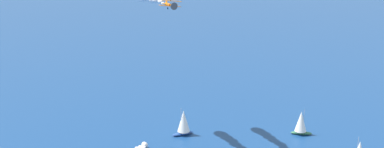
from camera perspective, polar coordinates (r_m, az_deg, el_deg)
sailboat_inshore at (r=189.39m, az=-1.06°, el=-6.04°), size 9.65×6.24×11.99m
sailboat_trailing at (r=195.18m, az=13.40°, el=-5.91°), size 9.05×6.14×11.27m
biplane_wingman at (r=143.80m, az=-2.73°, el=8.61°), size 7.45×7.06×3.65m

